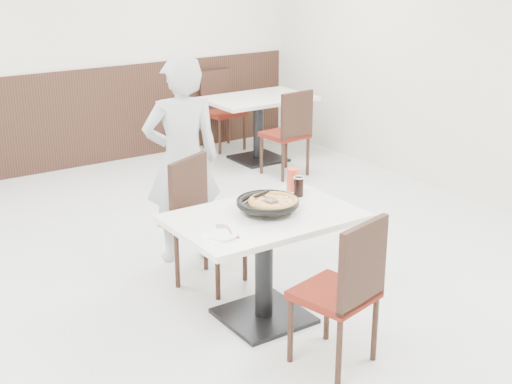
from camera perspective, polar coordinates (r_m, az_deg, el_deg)
floor at (r=5.39m, az=-2.22°, el=-7.28°), size 7.00×7.00×0.00m
wall_back at (r=8.08m, az=-15.85°, el=11.37°), size 6.00×0.04×2.80m
wall_right at (r=6.96m, az=19.43°, el=9.85°), size 0.04×7.00×2.80m
wainscot_back at (r=8.21m, az=-15.27°, el=5.48°), size 5.90×0.03×1.10m
main_table at (r=4.74m, az=0.64°, el=-6.07°), size 1.29×0.94×0.75m
chair_near at (r=4.25m, az=6.27°, el=-7.83°), size 0.50×0.50×0.95m
chair_far at (r=5.19m, az=-3.65°, el=-2.61°), size 0.56×0.56×0.95m
trivet at (r=4.62m, az=0.89°, el=-1.48°), size 0.14×0.14×0.04m
pizza_pan at (r=4.63m, az=0.95°, el=-1.15°), size 0.36×0.36×0.01m
pizza at (r=4.61m, az=1.40°, el=-0.98°), size 0.34×0.34×0.02m
pizza_server at (r=4.60m, az=1.21°, el=-0.61°), size 0.07×0.09×0.00m
napkin at (r=4.27m, az=-2.92°, el=-3.55°), size 0.18×0.18×0.00m
side_plate at (r=4.26m, az=-2.68°, el=-3.46°), size 0.20×0.20×0.01m
fork at (r=4.31m, az=-2.16°, el=-3.05°), size 0.06×0.15×0.00m
cola_glass at (r=4.93m, az=3.42°, el=0.40°), size 0.08×0.08×0.13m
red_cup at (r=5.04m, az=3.00°, el=1.02°), size 0.10×0.10×0.16m
diner_person at (r=5.54m, az=-5.92°, el=2.52°), size 0.69×0.55×1.64m
bg_table_right at (r=8.31m, az=0.19°, el=5.07°), size 1.25×0.88×0.75m
bg_chair_right_near at (r=7.74m, az=2.32°, el=4.78°), size 0.45×0.45×0.95m
bg_chair_right_far at (r=8.77m, az=-2.59°, el=6.49°), size 0.43×0.43×0.95m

